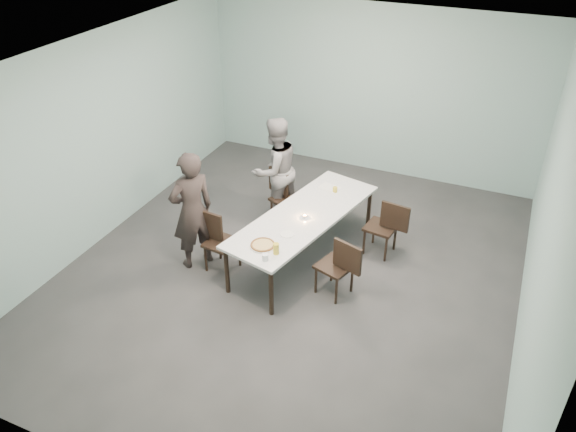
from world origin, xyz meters
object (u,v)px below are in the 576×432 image
at_px(diner_near, 192,211).
at_px(side_plate, 287,234).
at_px(tealight, 305,217).
at_px(amber_tumbler, 335,190).
at_px(water_tumbler, 265,257).
at_px(pizza, 263,245).
at_px(chair_far_right, 387,225).
at_px(chair_far_left, 283,194).
at_px(chair_near_right, 340,264).
at_px(diner_far, 275,170).
at_px(table, 304,218).
at_px(chair_near_left, 217,237).
at_px(beer_glass, 276,249).

distance_m(diner_near, side_plate, 1.36).
bearing_deg(tealight, amber_tumbler, 80.62).
bearing_deg(water_tumbler, tealight, 86.17).
xyz_separation_m(pizza, side_plate, (0.18, 0.37, -0.01)).
xyz_separation_m(diner_near, pizza, (1.17, -0.21, -0.10)).
bearing_deg(water_tumbler, amber_tumbler, 83.74).
xyz_separation_m(chair_far_right, amber_tumbler, (-0.86, 0.18, 0.29)).
distance_m(chair_far_left, chair_near_right, 1.97).
height_order(diner_far, amber_tumbler, diner_far).
bearing_deg(amber_tumbler, diner_far, 173.64).
bearing_deg(side_plate, pizza, -115.94).
bearing_deg(amber_tumbler, chair_far_right, -11.90).
relative_size(table, diner_far, 1.61).
xyz_separation_m(chair_near_right, diner_far, (-1.58, 1.45, 0.35)).
height_order(table, chair_near_left, chair_near_left).
bearing_deg(pizza, table, 78.23).
height_order(chair_near_right, beer_glass, beer_glass).
bearing_deg(diner_near, table, 150.01).
distance_m(chair_far_right, diner_far, 1.94).
xyz_separation_m(chair_near_right, beer_glass, (-0.70, -0.43, 0.32)).
bearing_deg(pizza, tealight, 74.48).
bearing_deg(chair_near_right, side_plate, 16.96).
xyz_separation_m(chair_far_right, pizza, (-1.23, -1.51, 0.27)).
xyz_separation_m(table, chair_far_left, (-0.68, 0.81, -0.19)).
bearing_deg(chair_near_right, pizza, 38.81).
distance_m(side_plate, amber_tumbler, 1.34).
relative_size(chair_near_left, diner_far, 0.51).
distance_m(chair_far_left, beer_glass, 1.97).
height_order(chair_near_left, tealight, chair_near_left).
distance_m(table, chair_far_right, 1.21).
distance_m(chair_near_right, beer_glass, 0.89).
height_order(chair_far_left, water_tumbler, chair_far_left).
relative_size(chair_near_right, tealight, 15.54).
relative_size(chair_near_left, chair_far_left, 1.00).
bearing_deg(diner_near, pizza, 112.31).
relative_size(pizza, amber_tumbler, 4.25).
relative_size(chair_far_right, side_plate, 4.83).
xyz_separation_m(chair_far_left, side_plate, (0.66, -1.36, 0.25)).
bearing_deg(water_tumbler, chair_far_right, 58.73).
distance_m(beer_glass, tealight, 0.92).
xyz_separation_m(chair_near_left, beer_glass, (1.06, -0.33, 0.32)).
height_order(table, diner_near, diner_near).
height_order(chair_near_left, chair_near_right, same).
xyz_separation_m(beer_glass, amber_tumbler, (0.15, 1.77, -0.03)).
xyz_separation_m(chair_far_left, beer_glass, (0.71, -1.81, 0.32)).
bearing_deg(diner_far, amber_tumbler, 112.55).
bearing_deg(chair_near_left, table, 38.82).
height_order(table, chair_far_right, chair_far_right).
relative_size(table, chair_far_left, 3.14).
distance_m(beer_glass, amber_tumbler, 1.78).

